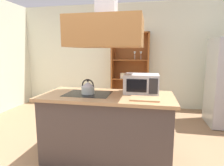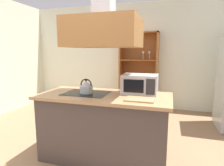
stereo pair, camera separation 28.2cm
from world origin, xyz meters
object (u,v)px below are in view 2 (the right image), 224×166
object	(u,v)px
cutting_board	(140,99)
microwave	(140,84)
dish_cabinet	(138,75)
kettle	(86,87)

from	to	relation	value
cutting_board	microwave	bearing A→B (deg)	98.87
dish_cabinet	cutting_board	size ratio (longest dim) A/B	5.70
dish_cabinet	kettle	bearing A→B (deg)	-97.13
dish_cabinet	cutting_board	distance (m)	2.70
dish_cabinet	microwave	distance (m)	2.35
cutting_board	microwave	xyz separation A→B (m)	(-0.06, 0.35, 0.12)
dish_cabinet	microwave	world-z (taller)	dish_cabinet
dish_cabinet	cutting_board	xyz separation A→B (m)	(0.44, -2.66, 0.04)
kettle	cutting_board	size ratio (longest dim) A/B	0.58
kettle	dish_cabinet	bearing A→B (deg)	82.87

